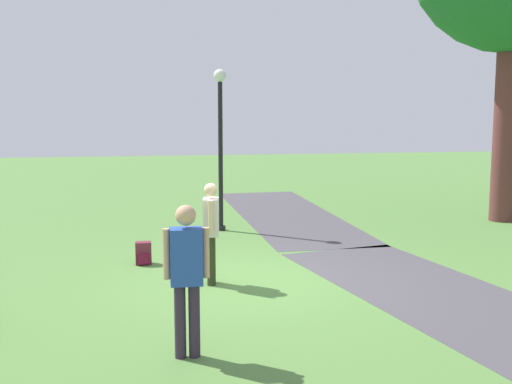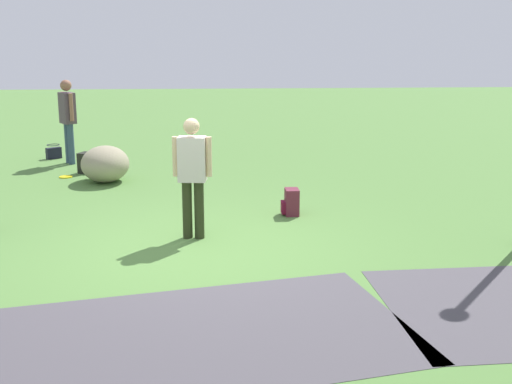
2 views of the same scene
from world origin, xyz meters
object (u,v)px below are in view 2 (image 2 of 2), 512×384
Objects in this scene: lawn_boulder at (105,164)px; backpack_by_boulder at (86,163)px; woman_with_handbag at (68,115)px; man_near_boulder at (192,170)px; frisbee_on_grass at (66,177)px; handbag_on_grass at (54,152)px; spare_backpack_on_lawn at (291,202)px.

backpack_by_boulder is (0.50, -0.82, -0.14)m from lawn_boulder.
man_near_boulder is at bearing 116.64° from woman_with_handbag.
man_near_boulder is 4.82m from frisbee_on_grass.
lawn_boulder is 0.70× the size of man_near_boulder.
frisbee_on_grass is at bearing 108.42° from handbag_on_grass.
handbag_on_grass is at bearing -61.98° from man_near_boulder.
woman_with_handbag reaches higher than handbag_on_grass.
lawn_boulder is at bearing -64.57° from man_near_boulder.
woman_with_handbag is at bearing -63.12° from backpack_by_boulder.
frisbee_on_grass is at bearing 51.84° from backpack_by_boulder.
woman_with_handbag reaches higher than frisbee_on_grass.
woman_with_handbag is 6.03m from spare_backpack_on_lawn.
backpack_by_boulder is 4.93m from spare_backpack_on_lawn.
lawn_boulder is 2.84× the size of backpack_by_boulder.
lawn_boulder is 4.02m from man_near_boulder.
woman_with_handbag reaches higher than man_near_boulder.
frisbee_on_grass is (-0.18, 1.38, -1.00)m from woman_with_handbag.
man_near_boulder is 1.95m from spare_backpack_on_lawn.
handbag_on_grass is at bearing -58.12° from backpack_by_boulder.
lawn_boulder is 0.97m from frisbee_on_grass.
man_near_boulder is 4.27× the size of handbag_on_grass.
frisbee_on_grass is (0.82, -0.42, -0.32)m from lawn_boulder.
backpack_by_boulder is at bearing -58.60° from lawn_boulder.
spare_backpack_on_lawn is at bearing 137.63° from backpack_by_boulder.
man_near_boulder is at bearing 115.43° from lawn_boulder.
frisbee_on_grass is (0.32, 0.40, -0.18)m from backpack_by_boulder.
handbag_on_grass is (1.47, -2.38, -0.19)m from lawn_boulder.
backpack_by_boulder and spare_backpack_on_lawn have the same top height.
frisbee_on_grass is at bearing -27.20° from lawn_boulder.
man_near_boulder is (-2.70, 5.39, -0.08)m from woman_with_handbag.
backpack_by_boulder is at bearing -63.41° from man_near_boulder.
backpack_by_boulder is 0.54m from frisbee_on_grass.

